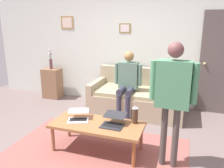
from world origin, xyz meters
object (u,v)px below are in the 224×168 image
object	(u,v)px
laptop_center	(78,117)
flower_vase	(51,61)
side_shelf	(52,83)
person_seated	(128,80)
interior_door	(221,64)
person_standing	(173,90)
coffee_table	(97,126)
couch	(137,98)
laptop_left	(113,122)
french_press	(135,115)

from	to	relation	value
laptop_center	flower_vase	bearing A→B (deg)	-48.15
side_shelf	person_seated	world-z (taller)	person_seated
flower_vase	person_seated	world-z (taller)	person_seated
interior_door	person_standing	xyz separation A→B (m)	(0.77, 2.17, 0.01)
coffee_table	person_seated	distance (m)	1.45
interior_door	couch	bearing A→B (deg)	17.43
coffee_table	laptop_center	distance (m)	0.33
coffee_table	person_standing	xyz separation A→B (m)	(-1.02, 0.04, 0.66)
interior_door	laptop_center	xyz separation A→B (m)	(2.10, 2.09, -0.56)
coffee_table	couch	bearing A→B (deg)	-97.86
laptop_left	side_shelf	distance (m)	2.88
coffee_table	interior_door	bearing A→B (deg)	-130.05
interior_door	person_standing	bearing A→B (deg)	70.54
french_press	person_standing	world-z (taller)	person_standing
couch	coffee_table	distance (m)	1.65
flower_vase	french_press	bearing A→B (deg)	145.68
laptop_center	person_seated	xyz separation A→B (m)	(-0.38, -1.37, 0.26)
laptop_left	interior_door	bearing A→B (deg)	-126.57
couch	person_seated	size ratio (longest dim) A/B	1.46
laptop_center	person_standing	world-z (taller)	person_standing
french_press	person_standing	bearing A→B (deg)	155.17
side_shelf	french_press	bearing A→B (deg)	145.65
interior_door	flower_vase	distance (m)	3.77
person_standing	laptop_left	bearing A→B (deg)	-5.48
french_press	side_shelf	bearing A→B (deg)	-34.35
couch	person_seated	bearing A→B (deg)	55.16
french_press	flower_vase	world-z (taller)	flower_vase
couch	french_press	bearing A→B (deg)	101.11
person_standing	person_seated	xyz separation A→B (m)	(0.95, -1.45, -0.31)
coffee_table	laptop_center	size ratio (longest dim) A/B	3.24
laptop_left	french_press	xyz separation A→B (m)	(-0.28, -0.16, 0.07)
couch	laptop_left	distance (m)	1.61
laptop_center	flower_vase	distance (m)	2.52
coffee_table	side_shelf	distance (m)	2.73
laptop_left	flower_vase	distance (m)	2.92
coffee_table	french_press	world-z (taller)	french_press
side_shelf	flower_vase	world-z (taller)	flower_vase
coffee_table	flower_vase	distance (m)	2.78
laptop_left	side_shelf	bearing A→B (deg)	-40.09
flower_vase	person_seated	distance (m)	2.10
interior_door	coffee_table	xyz separation A→B (m)	(1.78, 2.12, -0.65)
person_standing	person_seated	world-z (taller)	person_standing
couch	coffee_table	size ratio (longest dim) A/B	1.41
coffee_table	person_standing	bearing A→B (deg)	177.55
flower_vase	person_seated	size ratio (longest dim) A/B	0.37
interior_door	laptop_left	distance (m)	2.66
laptop_center	french_press	size ratio (longest dim) A/B	1.56
french_press	couch	bearing A→B (deg)	-78.89
coffee_table	flower_vase	world-z (taller)	flower_vase
laptop_center	couch	bearing A→B (deg)	-108.75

